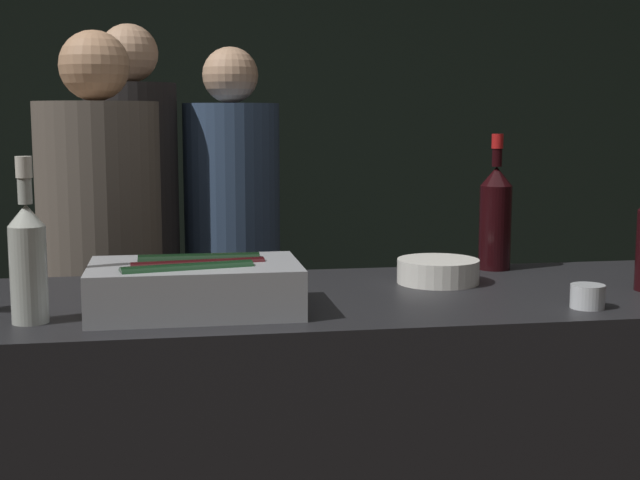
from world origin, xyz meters
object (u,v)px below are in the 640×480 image
Objects in this scene: ice_bin_with_bottles at (195,285)px; person_grey_polo at (102,275)px; white_wine_bottle at (28,257)px; red_wine_bottle_tall at (495,215)px; candle_votive at (588,296)px; bowl_white at (438,270)px; person_in_hoodie at (134,233)px; person_blond_tee at (233,242)px.

ice_bin_with_bottles is 0.26× the size of person_grey_polo.
ice_bin_with_bottles is at bearing 7.60° from white_wine_bottle.
candle_votive is at bearing -87.22° from red_wine_bottle_tall.
white_wine_bottle is at bearing 177.17° from candle_votive.
bowl_white is at bearing 16.48° from white_wine_bottle.
candle_votive is 0.20× the size of red_wine_bottle_tall.
red_wine_bottle_tall is (-0.02, 0.48, 0.12)m from candle_votive.
red_wine_bottle_tall is 0.20× the size of person_in_hoodie.
person_blond_tee is at bearing 72.97° from white_wine_bottle.
person_blond_tee is (0.37, 0.08, -0.05)m from person_in_hoodie.
white_wine_bottle is at bearing -163.52° from bowl_white.
red_wine_bottle_tall is at bearing -156.35° from person_blond_tee.
candle_votive is 1.51m from person_grey_polo.
person_blond_tee reaches higher than person_grey_polo.
person_in_hoodie reaches higher than bowl_white.
person_blond_tee is at bearing 106.08° from bowl_white.
bowl_white is 0.39m from candle_votive.
candle_votive is at bearing 87.79° from person_grey_polo.
red_wine_bottle_tall is 0.21× the size of person_grey_polo.
candle_votive is 0.04× the size of person_blond_tee.
bowl_white is 0.11× the size of person_in_hoodie.
person_blond_tee is at bearing 83.39° from ice_bin_with_bottles.
person_grey_polo reaches higher than bowl_white.
red_wine_bottle_tall is at bearing 26.13° from ice_bin_with_bottles.
white_wine_bottle is at bearing 39.52° from person_grey_polo.
person_blond_tee is at bearing 4.85° from person_in_hoodie.
ice_bin_with_bottles is at bearing -153.87° from red_wine_bottle_tall.
white_wine_bottle is (-1.12, 0.06, 0.10)m from candle_votive.
bowl_white is 0.28m from red_wine_bottle_tall.
person_blond_tee is at bearing 110.09° from candle_votive.
red_wine_bottle_tall reaches higher than bowl_white.
red_wine_bottle_tall is 1.51m from person_in_hoodie.
person_grey_polo reaches higher than white_wine_bottle.
red_wine_bottle_tall is (0.20, 0.16, 0.11)m from bowl_white.
person_in_hoodie is at bearing 85.07° from white_wine_bottle.
person_in_hoodie is (0.14, 1.57, -0.16)m from white_wine_bottle.
bowl_white is at bearing 124.89° from candle_votive.
person_grey_polo is at bearing 142.28° from person_blond_tee.
bowl_white is at bearing -141.43° from red_wine_bottle_tall.
candle_votive is 0.04× the size of person_in_hoodie.
white_wine_bottle is 1.58m from person_in_hoodie.
person_in_hoodie is 1.04× the size of person_blond_tee.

